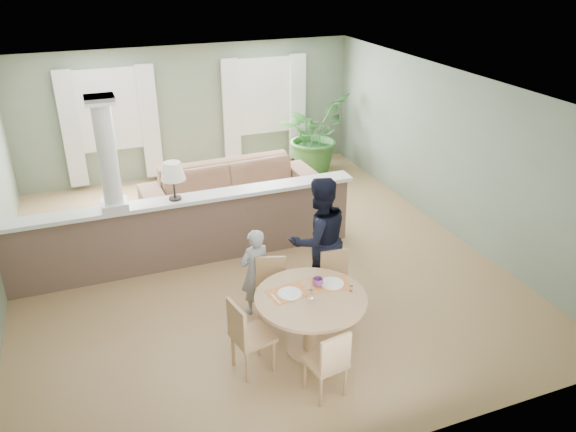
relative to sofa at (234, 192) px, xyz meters
name	(u,v)px	position (x,y,z in m)	size (l,w,h in m)	color
ground	(250,259)	(-0.21, -1.61, -0.47)	(8.00, 8.00, 0.00)	tan
room_shell	(233,137)	(-0.24, -0.98, 1.34)	(7.02, 8.02, 2.71)	gray
pony_wall	(182,223)	(-1.20, -1.41, 0.24)	(5.32, 0.38, 2.70)	brown
sofa	(234,192)	(0.00, 0.00, 0.00)	(3.20, 1.25, 0.93)	#967052
houseplant	(313,134)	(2.23, 1.59, 0.36)	(1.49, 1.29, 1.65)	#2E6227
dining_table	(311,308)	(-0.21, -4.00, 0.16)	(1.31, 1.31, 0.89)	tan
chair_far_boy	(271,288)	(-0.43, -3.24, 0.02)	(0.50, 0.50, 0.89)	tan
chair_far_man	(337,281)	(0.43, -3.38, 0.02)	(0.43, 0.43, 0.88)	tan
chair_near	(329,361)	(-0.32, -4.77, 0.01)	(0.45, 0.45, 0.86)	tan
chair_side	(247,334)	(-1.02, -4.07, 0.05)	(0.50, 0.50, 0.94)	tan
child_person	(255,272)	(-0.56, -2.97, 0.14)	(0.44, 0.29, 1.22)	#949499
man_person	(319,240)	(0.35, -2.94, 0.43)	(0.87, 0.68, 1.78)	black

